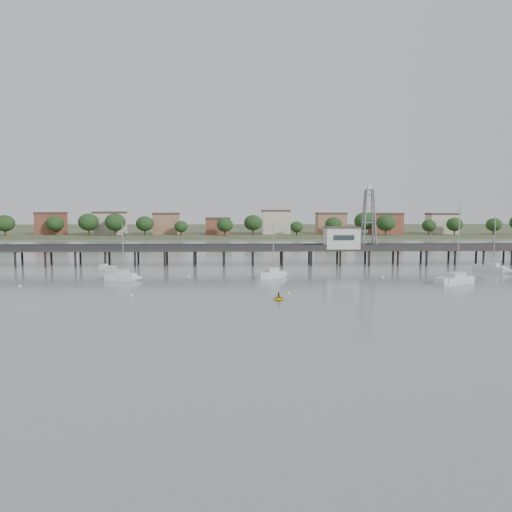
{
  "coord_description": "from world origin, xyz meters",
  "views": [
    {
      "loc": [
        0.27,
        -59.47,
        13.79
      ],
      "look_at": [
        3.65,
        42.0,
        4.0
      ],
      "focal_mm": 35.0,
      "sensor_mm": 36.0,
      "label": 1
    }
  ],
  "objects": [
    {
      "name": "yellow_dinghy",
      "position": [
        6.13,
        14.41,
        0.0
      ],
      "size": [
        2.11,
        0.84,
        2.88
      ],
      "primitive_type": "imported",
      "rotation": [
        0.0,
        0.0,
        -0.12
      ],
      "color": "yellow",
      "rests_on": "ground"
    },
    {
      "name": "dinghy_occupant",
      "position": [
        6.13,
        14.41,
        0.0
      ],
      "size": [
        0.54,
        1.06,
        0.24
      ],
      "primitive_type": "imported",
      "rotation": [
        0.0,
        0.0,
        3.32
      ],
      "color": "black",
      "rests_on": "ground"
    },
    {
      "name": "sailboat_e",
      "position": [
        55.54,
        44.93,
        0.64
      ],
      "size": [
        6.77,
        7.23,
        12.74
      ],
      "rotation": [
        0.0,
        0.0,
        -0.84
      ],
      "color": "silver",
      "rests_on": "ground"
    },
    {
      "name": "white_tender",
      "position": [
        -29.41,
        52.08,
        0.46
      ],
      "size": [
        4.08,
        2.6,
        1.47
      ],
      "rotation": [
        0.0,
        0.0,
        -0.29
      ],
      "color": "silver",
      "rests_on": "ground"
    },
    {
      "name": "far_shore",
      "position": [
        0.36,
        239.58,
        0.95
      ],
      "size": [
        500.0,
        170.0,
        10.4
      ],
      "color": "#475133",
      "rests_on": "ground"
    },
    {
      "name": "lattice_tower",
      "position": [
        31.5,
        60.0,
        11.1
      ],
      "size": [
        3.2,
        3.2,
        15.5
      ],
      "color": "slate",
      "rests_on": "ground"
    },
    {
      "name": "mooring_buoys",
      "position": [
        6.98,
        29.01,
        0.08
      ],
      "size": [
        79.32,
        22.08,
        0.39
      ],
      "color": "#F8F9C1",
      "rests_on": "ground"
    },
    {
      "name": "ground_plane",
      "position": [
        0.0,
        0.0,
        0.0
      ],
      "size": [
        500.0,
        500.0,
        0.0
      ],
      "primitive_type": "plane",
      "color": "slate",
      "rests_on": "ground"
    },
    {
      "name": "sailboat_d",
      "position": [
        41.3,
        30.53,
        0.63
      ],
      "size": [
        9.63,
        7.03,
        15.54
      ],
      "rotation": [
        0.0,
        0.0,
        0.51
      ],
      "color": "silver",
      "rests_on": "ground"
    },
    {
      "name": "sailboat_b",
      "position": [
        -21.38,
        36.02,
        0.65
      ],
      "size": [
        7.0,
        3.12,
        11.32
      ],
      "rotation": [
        0.0,
        0.0,
        -0.18
      ],
      "color": "silver",
      "rests_on": "ground"
    },
    {
      "name": "sailboat_c",
      "position": [
        7.51,
        38.69,
        0.65
      ],
      "size": [
        6.98,
        5.61,
        11.72
      ],
      "rotation": [
        0.0,
        0.0,
        0.59
      ],
      "color": "silver",
      "rests_on": "ground"
    },
    {
      "name": "pier_building",
      "position": [
        25.0,
        60.0,
        6.67
      ],
      "size": [
        8.4,
        5.4,
        5.3
      ],
      "color": "silver",
      "rests_on": "ground"
    },
    {
      "name": "pier",
      "position": [
        0.0,
        60.0,
        3.79
      ],
      "size": [
        150.0,
        5.0,
        5.5
      ],
      "color": "#2D2823",
      "rests_on": "ground"
    }
  ]
}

